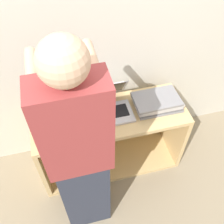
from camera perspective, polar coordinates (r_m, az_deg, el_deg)
The scene contains 7 objects.
ground_plane at distance 2.60m, azimuth 0.94°, elevation -14.76°, with size 12.00×12.00×0.00m, color gray.
wall_back at distance 2.06m, azimuth -2.97°, elevation 15.44°, with size 8.00×0.05×2.40m.
cart at distance 2.45m, azimuth -0.79°, elevation -4.94°, with size 1.28×0.47×0.71m.
laptop_open at distance 2.14m, azimuth -0.88°, elevation 1.31°, with size 0.37×0.37×0.23m.
laptop_stack_left at distance 2.07m, azimuth -11.40°, elevation -1.77°, with size 0.40×0.27×0.12m.
laptop_stack_right at distance 2.20m, azimuth 9.78°, elevation 2.19°, with size 0.40×0.26×0.10m.
person at distance 1.68m, azimuth -7.04°, elevation -9.82°, with size 0.40×0.54×1.78m.
Camera 1 is at (-0.33, -1.11, 2.33)m, focal length 42.00 mm.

